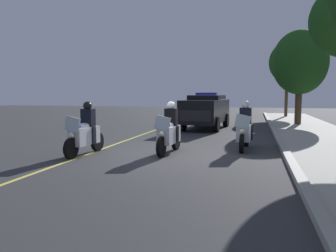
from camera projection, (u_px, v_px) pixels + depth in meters
ground_plane at (166, 154)px, 10.76m from camera, size 80.00×80.00×0.00m
curb_strip at (288, 157)px, 9.80m from camera, size 48.00×0.24×0.15m
lane_stripe_center at (97, 151)px, 11.39m from camera, size 48.00×0.12×0.01m
police_motorcycle_lead_left at (85, 133)px, 10.61m from camera, size 2.14×0.62×1.72m
police_motorcycle_lead_right at (169, 132)px, 10.90m from camera, size 2.14×0.62×1.72m
police_motorcycle_trailing at (245, 130)px, 11.62m from camera, size 2.14×0.62×1.72m
police_suv at (206, 110)px, 18.68m from camera, size 5.03×2.37×2.05m
tree_far_back at (300, 62)px, 20.23m from camera, size 3.33×3.33×5.81m
tree_behind_suv at (287, 62)px, 27.52m from camera, size 3.01×3.01×6.22m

